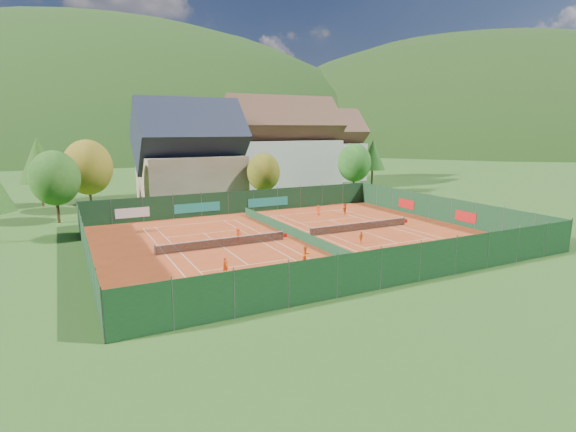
# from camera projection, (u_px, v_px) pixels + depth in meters

# --- Properties ---
(ground) EXTENTS (600.00, 600.00, 0.00)m
(ground) POSITION_uv_depth(u_px,v_px,m) (297.00, 238.00, 46.64)
(ground) COLOR #285219
(ground) RESTS_ON ground
(clay_pad) EXTENTS (40.00, 32.00, 0.01)m
(clay_pad) POSITION_uv_depth(u_px,v_px,m) (297.00, 238.00, 46.63)
(clay_pad) COLOR #AF3E19
(clay_pad) RESTS_ON ground
(court_markings_left) EXTENTS (11.03, 23.83, 0.00)m
(court_markings_left) POSITION_uv_depth(u_px,v_px,m) (223.00, 247.00, 43.08)
(court_markings_left) COLOR white
(court_markings_left) RESTS_ON ground
(court_markings_right) EXTENTS (11.03, 23.83, 0.00)m
(court_markings_right) POSITION_uv_depth(u_px,v_px,m) (360.00, 230.00, 50.18)
(court_markings_right) COLOR white
(court_markings_right) RESTS_ON ground
(tennis_net_left) EXTENTS (13.30, 0.10, 1.02)m
(tennis_net_left) POSITION_uv_depth(u_px,v_px,m) (225.00, 242.00, 43.05)
(tennis_net_left) COLOR #59595B
(tennis_net_left) RESTS_ON ground
(tennis_net_right) EXTENTS (13.30, 0.10, 1.02)m
(tennis_net_right) POSITION_uv_depth(u_px,v_px,m) (361.00, 226.00, 50.16)
(tennis_net_right) COLOR #59595B
(tennis_net_right) RESTS_ON ground
(court_divider) EXTENTS (0.03, 28.80, 1.00)m
(court_divider) POSITION_uv_depth(u_px,v_px,m) (297.00, 233.00, 46.54)
(court_divider) COLOR #153B21
(court_divider) RESTS_ON ground
(fence_north) EXTENTS (40.00, 0.10, 3.00)m
(fence_north) POSITION_uv_depth(u_px,v_px,m) (238.00, 202.00, 60.15)
(fence_north) COLOR #12331B
(fence_north) RESTS_ON ground
(fence_south) EXTENTS (40.00, 0.04, 3.00)m
(fence_south) POSITION_uv_depth(u_px,v_px,m) (401.00, 266.00, 32.34)
(fence_south) COLOR #153A1B
(fence_south) RESTS_ON ground
(fence_west) EXTENTS (0.04, 32.00, 3.00)m
(fence_west) POSITION_uv_depth(u_px,v_px,m) (86.00, 247.00, 37.46)
(fence_west) COLOR #123219
(fence_west) RESTS_ON ground
(fence_east) EXTENTS (0.09, 32.00, 3.00)m
(fence_east) POSITION_uv_depth(u_px,v_px,m) (440.00, 209.00, 55.27)
(fence_east) COLOR #13351B
(fence_east) RESTS_ON ground
(chalet) EXTENTS (16.20, 12.00, 16.00)m
(chalet) POSITION_uv_depth(u_px,v_px,m) (190.00, 158.00, 70.28)
(chalet) COLOR tan
(chalet) RESTS_ON ground
(hotel_block_a) EXTENTS (21.60, 11.00, 17.25)m
(hotel_block_a) POSITION_uv_depth(u_px,v_px,m) (282.00, 149.00, 83.82)
(hotel_block_a) COLOR silver
(hotel_block_a) RESTS_ON ground
(hotel_block_b) EXTENTS (17.28, 10.00, 15.50)m
(hotel_block_b) POSITION_uv_depth(u_px,v_px,m) (324.00, 150.00, 97.19)
(hotel_block_b) COLOR silver
(hotel_block_b) RESTS_ON ground
(tree_west_front) EXTENTS (5.72, 5.72, 8.69)m
(tree_west_front) POSITION_uv_depth(u_px,v_px,m) (55.00, 178.00, 53.33)
(tree_west_front) COLOR #462E19
(tree_west_front) RESTS_ON ground
(tree_west_mid) EXTENTS (6.44, 6.44, 9.78)m
(tree_west_mid) POSITION_uv_depth(u_px,v_px,m) (88.00, 167.00, 60.23)
(tree_west_mid) COLOR #4E361B
(tree_west_mid) RESTS_ON ground
(tree_west_back) EXTENTS (5.60, 5.60, 10.00)m
(tree_west_back) POSITION_uv_depth(u_px,v_px,m) (39.00, 160.00, 64.44)
(tree_west_back) COLOR #4C341B
(tree_west_back) RESTS_ON ground
(tree_center) EXTENTS (5.01, 5.01, 7.60)m
(tree_center) POSITION_uv_depth(u_px,v_px,m) (264.00, 172.00, 67.64)
(tree_center) COLOR #432E17
(tree_center) RESTS_ON ground
(tree_east_front) EXTENTS (5.72, 5.72, 8.69)m
(tree_east_front) POSITION_uv_depth(u_px,v_px,m) (354.00, 163.00, 77.26)
(tree_east_front) COLOR #4B321A
(tree_east_front) RESTS_ON ground
(tree_east_mid) EXTENTS (5.04, 5.04, 9.00)m
(tree_east_mid) POSITION_uv_depth(u_px,v_px,m) (373.00, 155.00, 88.57)
(tree_east_mid) COLOR #412917
(tree_east_mid) RESTS_ON ground
(tree_east_back) EXTENTS (7.15, 7.15, 10.86)m
(tree_east_back) POSITION_uv_depth(u_px,v_px,m) (317.00, 151.00, 91.89)
(tree_east_back) COLOR #412B17
(tree_east_back) RESTS_ON ground
(mountain_backdrop) EXTENTS (820.00, 530.00, 242.00)m
(mountain_backdrop) POSITION_uv_depth(u_px,v_px,m) (157.00, 214.00, 271.25)
(mountain_backdrop) COLOR black
(mountain_backdrop) RESTS_ON ground
(ball_hopper) EXTENTS (0.34, 0.34, 0.80)m
(ball_hopper) POSITION_uv_depth(u_px,v_px,m) (490.00, 245.00, 41.62)
(ball_hopper) COLOR slate
(ball_hopper) RESTS_ON ground
(loose_ball_0) EXTENTS (0.07, 0.07, 0.07)m
(loose_ball_0) POSITION_uv_depth(u_px,v_px,m) (236.00, 256.00, 40.07)
(loose_ball_0) COLOR #CCD833
(loose_ball_0) RESTS_ON ground
(loose_ball_1) EXTENTS (0.07, 0.07, 0.07)m
(loose_ball_1) POSITION_uv_depth(u_px,v_px,m) (426.00, 262.00, 38.33)
(loose_ball_1) COLOR #CCD833
(loose_ball_1) RESTS_ON ground
(loose_ball_2) EXTENTS (0.07, 0.07, 0.07)m
(loose_ball_2) POSITION_uv_depth(u_px,v_px,m) (308.00, 229.00, 50.85)
(loose_ball_2) COLOR #CCD833
(loose_ball_2) RESTS_ON ground
(loose_ball_3) EXTENTS (0.07, 0.07, 0.07)m
(loose_ball_3) POSITION_uv_depth(u_px,v_px,m) (227.00, 227.00, 51.53)
(loose_ball_3) COLOR #CCD833
(loose_ball_3) RESTS_ON ground
(loose_ball_4) EXTENTS (0.07, 0.07, 0.07)m
(loose_ball_4) POSITION_uv_depth(u_px,v_px,m) (378.00, 238.00, 46.35)
(loose_ball_4) COLOR #CCD833
(loose_ball_4) RESTS_ON ground
(player_left_near) EXTENTS (0.55, 0.42, 1.35)m
(player_left_near) POSITION_uv_depth(u_px,v_px,m) (225.00, 266.00, 35.08)
(player_left_near) COLOR #CB4612
(player_left_near) RESTS_ON ground
(player_left_mid) EXTENTS (0.81, 0.68, 1.52)m
(player_left_mid) POSITION_uv_depth(u_px,v_px,m) (306.00, 255.00, 37.75)
(player_left_mid) COLOR orange
(player_left_mid) RESTS_ON ground
(player_left_far) EXTENTS (1.07, 0.75, 1.50)m
(player_left_far) POSITION_uv_depth(u_px,v_px,m) (238.00, 235.00, 44.99)
(player_left_far) COLOR #FE5016
(player_left_far) RESTS_ON ground
(player_right_near) EXTENTS (0.80, 0.59, 1.26)m
(player_right_near) POSITION_uv_depth(u_px,v_px,m) (361.00, 237.00, 44.35)
(player_right_near) COLOR orange
(player_right_near) RESTS_ON ground
(player_right_far_a) EXTENTS (0.72, 0.54, 1.32)m
(player_right_far_a) POSITION_uv_depth(u_px,v_px,m) (318.00, 210.00, 58.85)
(player_right_far_a) COLOR #FE5216
(player_right_far_a) RESTS_ON ground
(player_right_far_b) EXTENTS (1.30, 1.29, 1.50)m
(player_right_far_b) POSITION_uv_depth(u_px,v_px,m) (345.00, 209.00, 59.31)
(player_right_far_b) COLOR #D34312
(player_right_far_b) RESTS_ON ground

